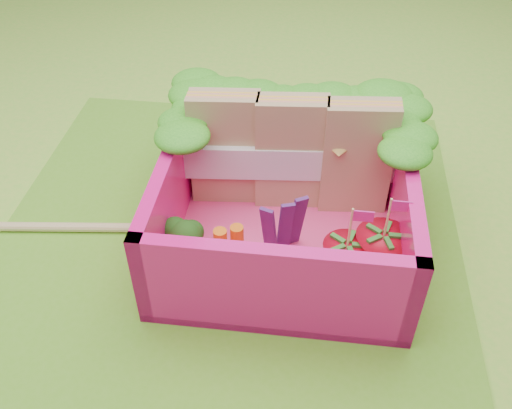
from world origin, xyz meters
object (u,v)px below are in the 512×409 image
object	(u,v)px
bento_box	(286,203)
broccoli	(183,234)
chopsticks	(38,227)
strawberry_left	(345,262)
sandwich_stack	(291,154)
strawberry_right	(380,255)

from	to	relation	value
bento_box	broccoli	distance (m)	0.56
bento_box	chopsticks	xyz separation A→B (m)	(-1.40, -0.09, -0.25)
bento_box	strawberry_left	distance (m)	0.45
strawberry_left	chopsticks	size ratio (longest dim) A/B	0.22
chopsticks	sandwich_stack	bearing A→B (deg)	15.51
sandwich_stack	strawberry_left	size ratio (longest dim) A/B	2.58
bento_box	sandwich_stack	size ratio (longest dim) A/B	1.05
bento_box	chopsticks	bearing A→B (deg)	-176.38
sandwich_stack	strawberry_left	distance (m)	0.71
sandwich_stack	chopsticks	distance (m)	1.51
sandwich_stack	chopsticks	bearing A→B (deg)	-164.49
broccoli	strawberry_left	xyz separation A→B (m)	(0.83, -0.04, -0.05)
sandwich_stack	strawberry_left	xyz separation A→B (m)	(0.32, -0.60, -0.21)
strawberry_left	chopsticks	bearing A→B (deg)	173.23
strawberry_left	chopsticks	distance (m)	1.75
bento_box	strawberry_right	world-z (taller)	strawberry_right
sandwich_stack	broccoli	xyz separation A→B (m)	(-0.51, -0.55, -0.16)
bento_box	broccoli	bearing A→B (deg)	-153.53
sandwich_stack	strawberry_right	size ratio (longest dim) A/B	2.42
broccoli	strawberry_left	world-z (taller)	strawberry_left
sandwich_stack	broccoli	world-z (taller)	sandwich_stack
bento_box	chopsticks	distance (m)	1.43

